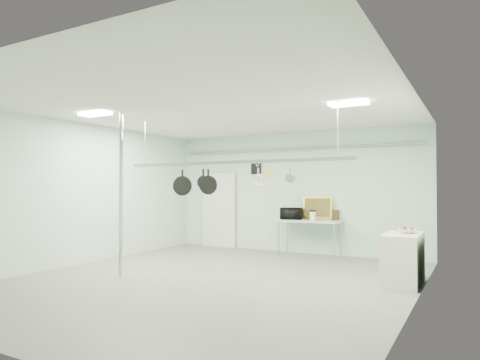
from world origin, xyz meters
The scene contains 25 objects.
floor centered at (0.00, 0.00, 0.00)m, with size 8.00×8.00×0.00m, color gray.
ceiling centered at (0.00, 0.00, 3.19)m, with size 7.00×8.00×0.02m, color silver.
back_wall centered at (0.00, 3.99, 1.60)m, with size 7.00×0.02×3.20m, color silver.
right_wall centered at (3.49, 0.00, 1.60)m, with size 0.02×8.00×3.20m, color silver.
door centered at (-2.30, 3.94, 1.05)m, with size 1.10×0.10×2.20m, color silver.
wall_vent centered at (-1.10, 3.97, 2.25)m, with size 0.30×0.04×0.30m, color black.
conduit_pipe centered at (0.00, 3.90, 2.75)m, with size 0.07×0.07×6.60m, color gray.
chrome_pole centered at (-1.70, -0.60, 1.60)m, with size 0.08×0.08×3.20m, color silver.
prep_table centered at (0.60, 3.60, 0.83)m, with size 1.60×0.70×0.91m.
side_cabinet centered at (3.15, 1.40, 0.45)m, with size 0.60×1.20×0.90m, color beige.
pot_rack centered at (0.20, 0.30, 2.23)m, with size 4.80×0.06×1.00m.
light_panel_left centered at (-2.20, -0.80, 3.16)m, with size 0.65×0.30×0.05m, color white.
light_panel_right centered at (2.40, 0.60, 3.16)m, with size 0.65×0.30×0.05m, color white.
microwave centered at (0.12, 3.59, 1.05)m, with size 0.54×0.36×0.30m, color black.
coffee_canister centered at (0.70, 3.55, 1.01)m, with size 0.15×0.15×0.22m, color white.
painting_large centered at (0.71, 3.90, 1.20)m, with size 0.78×0.05×0.58m, color yellow.
painting_small centered at (1.12, 3.90, 1.03)m, with size 0.30×0.04×0.25m, color #2F2310.
fruit_bowl centered at (3.20, 1.50, 0.94)m, with size 0.32×0.32×0.08m, color silver.
skillet_left centered at (-0.91, 0.30, 1.82)m, with size 0.39×0.06×0.53m, color black, non-canonical shape.
skillet_mid centered at (-0.40, 0.30, 1.90)m, with size 0.26×0.06×0.37m, color black, non-canonical shape.
skillet_right centered at (-0.28, 0.30, 1.84)m, with size 0.37×0.06×0.49m, color black, non-canonical shape.
whisk centered at (0.81, 0.30, 1.91)m, with size 0.20×0.20×0.35m, color silver, non-canonical shape.
grater centered at (1.02, 0.30, 1.98)m, with size 0.08×0.02×0.20m, color yellow, non-canonical shape.
saucepan centered at (1.44, 0.30, 1.94)m, with size 0.16×0.09×0.28m, color #A9A8AD, non-canonical shape.
fruit_cluster centered at (3.20, 1.50, 0.98)m, with size 0.24×0.24×0.09m, color maroon, non-canonical shape.
Camera 1 is at (4.33, -6.68, 1.71)m, focal length 32.00 mm.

